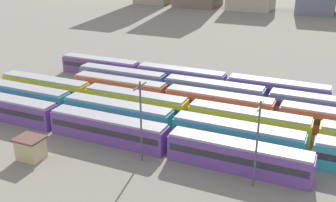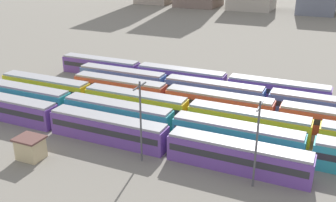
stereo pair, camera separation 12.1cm
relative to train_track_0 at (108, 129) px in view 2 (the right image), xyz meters
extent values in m
plane|color=slate|center=(-7.61, 13.00, -1.90)|extent=(600.00, 600.00, 0.00)
cube|color=#6B429E|center=(-18.90, 0.00, -0.20)|extent=(18.00, 3.00, 3.40)
cube|color=#2D2D33|center=(-18.90, 0.00, 0.20)|extent=(17.20, 3.06, 0.90)
cube|color=#939399|center=(-18.90, 0.00, 1.67)|extent=(17.60, 2.70, 0.35)
cube|color=#6B429E|center=(0.00, 0.00, -0.20)|extent=(18.00, 3.00, 3.40)
cube|color=#2D2D33|center=(0.00, 0.00, 0.20)|extent=(17.20, 3.06, 0.90)
cube|color=#939399|center=(0.00, 0.00, 1.67)|extent=(17.60, 2.70, 0.35)
cube|color=#6B429E|center=(18.90, 0.00, -0.20)|extent=(18.00, 3.00, 3.40)
cube|color=#2D2D33|center=(18.90, 0.00, 0.20)|extent=(17.20, 3.06, 0.90)
cube|color=#939399|center=(18.90, 0.00, 1.67)|extent=(17.60, 2.70, 0.35)
cube|color=teal|center=(-20.44, 5.20, -0.20)|extent=(18.00, 3.00, 3.40)
cube|color=#2D2D33|center=(-20.44, 5.20, 0.20)|extent=(17.20, 3.06, 0.90)
cube|color=#939399|center=(-20.44, 5.20, 1.67)|extent=(17.60, 2.70, 0.35)
cube|color=teal|center=(-1.54, 5.20, -0.20)|extent=(18.00, 3.00, 3.40)
cube|color=#2D2D33|center=(-1.54, 5.20, 0.20)|extent=(17.20, 3.06, 0.90)
cube|color=#939399|center=(-1.54, 5.20, 1.67)|extent=(17.60, 2.70, 0.35)
cube|color=teal|center=(17.36, 5.20, -0.20)|extent=(18.00, 3.00, 3.40)
cube|color=#2D2D33|center=(17.36, 5.20, 0.20)|extent=(17.20, 3.06, 0.90)
cube|color=#939399|center=(17.36, 5.20, 1.67)|extent=(17.60, 2.70, 0.35)
cube|color=yellow|center=(-20.14, 10.40, -0.20)|extent=(18.00, 3.00, 3.40)
cube|color=#2D2D33|center=(-20.14, 10.40, 0.20)|extent=(17.20, 3.06, 0.90)
cube|color=#939399|center=(-20.14, 10.40, 1.67)|extent=(17.60, 2.70, 0.35)
cube|color=yellow|center=(-1.24, 10.40, -0.20)|extent=(18.00, 3.00, 3.40)
cube|color=#2D2D33|center=(-1.24, 10.40, 0.20)|extent=(17.20, 3.06, 0.90)
cube|color=#939399|center=(-1.24, 10.40, 1.67)|extent=(17.60, 2.70, 0.35)
cube|color=yellow|center=(17.66, 10.40, -0.20)|extent=(18.00, 3.00, 3.40)
cube|color=#2D2D33|center=(17.66, 10.40, 0.20)|extent=(17.20, 3.06, 0.90)
cube|color=#939399|center=(17.66, 10.40, 1.67)|extent=(17.60, 2.70, 0.35)
cube|color=#BC4C38|center=(-7.36, 15.60, -0.20)|extent=(18.00, 3.00, 3.40)
cube|color=#2D2D33|center=(-7.36, 15.60, 0.20)|extent=(17.20, 3.06, 0.90)
cube|color=#939399|center=(-7.36, 15.60, 1.67)|extent=(17.60, 2.70, 0.35)
cube|color=#BC4C38|center=(11.54, 15.60, -0.20)|extent=(18.00, 3.00, 3.40)
cube|color=#2D2D33|center=(11.54, 15.60, 0.20)|extent=(17.20, 3.06, 0.90)
cube|color=#939399|center=(11.54, 15.60, 1.67)|extent=(17.60, 2.70, 0.35)
cube|color=#4C70BC|center=(-9.90, 20.80, -0.20)|extent=(18.00, 3.00, 3.40)
cube|color=#2D2D33|center=(-9.90, 20.80, 0.20)|extent=(17.20, 3.06, 0.90)
cube|color=#939399|center=(-9.90, 20.80, 1.67)|extent=(17.60, 2.70, 0.35)
cube|color=#4C70BC|center=(9.00, 20.80, -0.20)|extent=(18.00, 3.00, 3.40)
cube|color=#2D2D33|center=(9.00, 20.80, 0.20)|extent=(17.20, 3.06, 0.90)
cube|color=#939399|center=(9.00, 20.80, 1.67)|extent=(17.60, 2.70, 0.35)
cube|color=#4C70BC|center=(27.90, 20.80, -0.20)|extent=(18.00, 3.00, 3.40)
cube|color=#2D2D33|center=(27.90, 20.80, 0.20)|extent=(17.20, 3.06, 0.90)
cube|color=#939399|center=(27.90, 20.80, 1.67)|extent=(17.60, 2.70, 0.35)
cube|color=#6B429E|center=(-18.37, 26.00, -0.20)|extent=(18.00, 3.00, 3.40)
cube|color=#2D2D33|center=(-18.37, 26.00, 0.20)|extent=(17.20, 3.06, 0.90)
cube|color=#939399|center=(-18.37, 26.00, 1.67)|extent=(17.60, 2.70, 0.35)
cube|color=#6B429E|center=(0.53, 26.00, -0.20)|extent=(18.00, 3.00, 3.40)
cube|color=#2D2D33|center=(0.53, 26.00, 0.20)|extent=(17.20, 3.06, 0.90)
cube|color=#939399|center=(0.53, 26.00, 1.67)|extent=(17.60, 2.70, 0.35)
cube|color=#6B429E|center=(19.43, 26.00, -0.20)|extent=(18.00, 3.00, 3.40)
cube|color=#2D2D33|center=(19.43, 26.00, 0.20)|extent=(17.20, 3.06, 0.90)
cube|color=#939399|center=(19.43, 26.00, 1.67)|extent=(17.60, 2.70, 0.35)
cylinder|color=#4C4C51|center=(21.56, -2.91, 3.47)|extent=(0.24, 0.24, 10.76)
cube|color=#47474C|center=(21.56, -2.91, 8.25)|extent=(0.16, 3.20, 0.16)
cylinder|color=#4C4C51|center=(7.04, -3.08, 3.58)|extent=(0.24, 0.24, 10.96)
cube|color=#47474C|center=(7.04, -3.08, 8.45)|extent=(0.16, 3.20, 0.16)
cube|color=#C6B284|center=(-6.57, -8.44, -0.50)|extent=(3.20, 2.60, 2.80)
cube|color=brown|center=(-6.57, -8.44, 1.02)|extent=(3.60, 3.00, 0.24)
camera|label=1|loc=(28.27, -42.19, 24.08)|focal=41.62mm
camera|label=2|loc=(28.38, -42.14, 24.08)|focal=41.62mm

